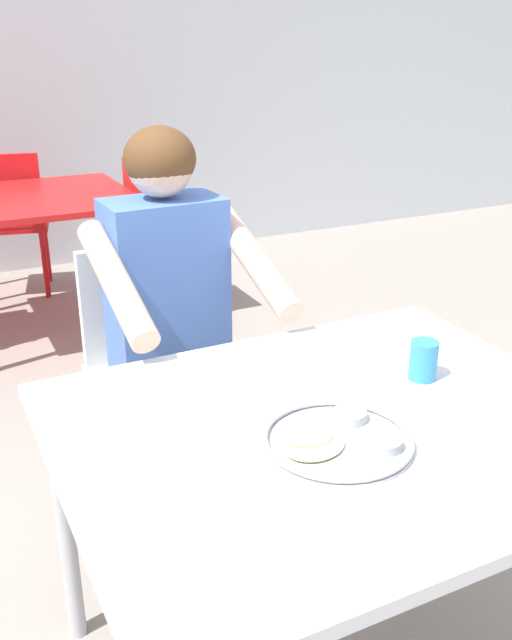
{
  "coord_description": "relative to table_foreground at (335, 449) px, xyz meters",
  "views": [
    {
      "loc": [
        -0.79,
        -1.14,
        1.49
      ],
      "look_at": [
        -0.13,
        0.21,
        0.88
      ],
      "focal_mm": 39.98,
      "sensor_mm": 36.0,
      "label": 1
    }
  ],
  "objects": [
    {
      "name": "table_foreground",
      "position": [
        0.0,
        0.0,
        0.0
      ],
      "size": [
        1.15,
        0.94,
        0.73
      ],
      "color": "silver",
      "rests_on": "ground"
    },
    {
      "name": "thali_tray",
      "position": [
        -0.04,
        -0.08,
        0.08
      ],
      "size": [
        0.3,
        0.3,
        0.03
      ],
      "color": "#B7BABF",
      "rests_on": "table_foreground"
    },
    {
      "name": "drinking_cup",
      "position": [
        0.29,
        0.08,
        0.12
      ],
      "size": [
        0.07,
        0.07,
        0.09
      ],
      "color": "#338CBF",
      "rests_on": "table_foreground"
    },
    {
      "name": "chair_foreground",
      "position": [
        -0.08,
        0.96,
        -0.16
      ],
      "size": [
        0.45,
        0.43,
        0.84
      ],
      "color": "silver",
      "rests_on": "ground"
    },
    {
      "name": "diner_foreground",
      "position": [
        -0.07,
        0.74,
        0.08
      ],
      "size": [
        0.5,
        0.56,
        1.24
      ],
      "color": "#363636",
      "rests_on": "ground"
    },
    {
      "name": "table_background_red",
      "position": [
        -0.16,
        2.53,
        -0.01
      ],
      "size": [
        0.93,
        0.9,
        0.73
      ],
      "color": "red",
      "rests_on": "ground"
    },
    {
      "name": "chair_red_right",
      "position": [
        0.46,
        2.5,
        -0.17
      ],
      "size": [
        0.42,
        0.4,
        0.85
      ],
      "color": "red",
      "rests_on": "ground"
    },
    {
      "name": "chair_red_far",
      "position": [
        -0.21,
        3.17,
        -0.16
      ],
      "size": [
        0.49,
        0.47,
        0.86
      ],
      "color": "red",
      "rests_on": "ground"
    }
  ]
}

